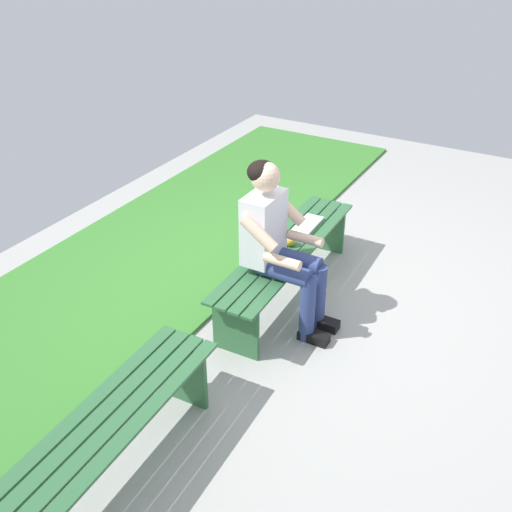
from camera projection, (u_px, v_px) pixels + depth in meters
The scene contains 7 objects.
ground_plane at pixel (354, 432), 3.56m from camera, with size 10.00×7.00×0.04m, color #9E9E99.
grass_strip at pixel (74, 316), 4.49m from camera, with size 9.00×1.80×0.03m, color #387A2D.
bench_near at pixel (287, 258), 4.60m from camera, with size 1.87×0.45×0.43m.
bench_far at pixel (94, 448), 3.01m from camera, with size 1.80×0.44×0.43m.
person_seated at pixel (279, 241), 4.13m from camera, with size 0.50×0.69×1.24m.
apple at pixel (290, 241), 4.55m from camera, with size 0.09×0.09×0.09m, color gold.
book_open at pixel (306, 227), 4.81m from camera, with size 0.42×0.17×0.02m.
Camera 1 is at (3.55, 1.74, 2.70)m, focal length 42.07 mm.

